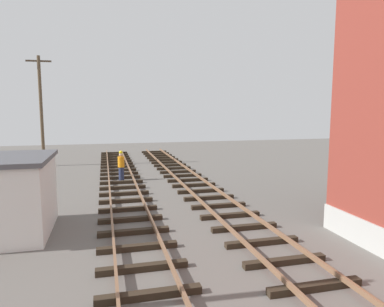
# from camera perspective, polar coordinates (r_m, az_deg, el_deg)

# --- Properties ---
(control_hut) EXTENTS (3.00, 3.80, 2.76)m
(control_hut) POSITION_cam_1_polar(r_m,az_deg,el_deg) (13.78, -28.16, -6.12)
(control_hut) COLOR silver
(control_hut) RESTS_ON ground
(utility_pole_far) EXTENTS (1.80, 0.24, 8.37)m
(utility_pole_far) POSITION_cam_1_polar(r_m,az_deg,el_deg) (28.98, -23.58, 6.69)
(utility_pole_far) COLOR brown
(utility_pole_far) RESTS_ON ground
(track_worker_foreground) EXTENTS (0.40, 0.40, 1.87)m
(track_worker_foreground) POSITION_cam_1_polar(r_m,az_deg,el_deg) (21.73, -11.58, -2.00)
(track_worker_foreground) COLOR #262D4C
(track_worker_foreground) RESTS_ON ground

